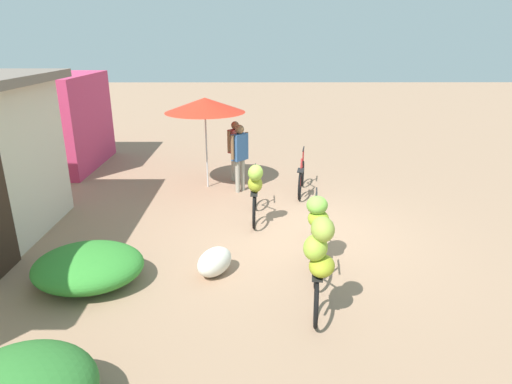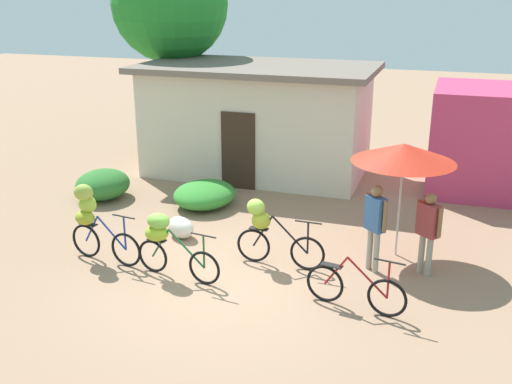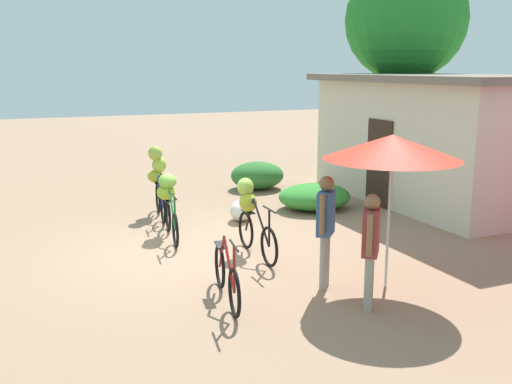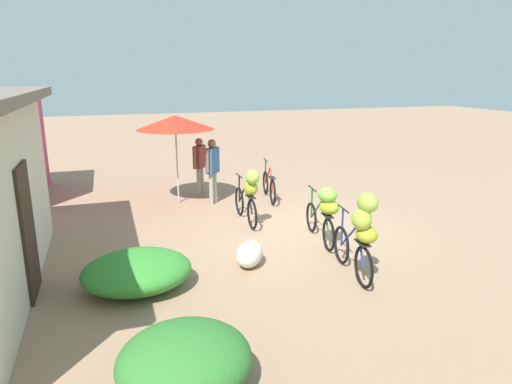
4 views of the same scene
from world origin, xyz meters
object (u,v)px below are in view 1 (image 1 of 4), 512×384
(market_umbrella, at_px, (205,105))
(person_vendor, at_px, (235,145))
(bicycle_near_pile, at_px, (317,220))
(bicycle_leftmost, at_px, (319,259))
(person_bystander, at_px, (240,151))
(shop_pink, at_px, (46,122))
(bicycle_by_shop, at_px, (301,178))
(bicycle_center_loaded, at_px, (255,188))
(produce_sack, at_px, (215,262))

(market_umbrella, distance_m, person_vendor, 1.43)
(bicycle_near_pile, distance_m, person_vendor, 4.71)
(bicycle_leftmost, relative_size, person_bystander, 0.97)
(market_umbrella, bearing_deg, shop_pink, 68.15)
(person_bystander, bearing_deg, shop_pink, 68.05)
(bicycle_by_shop, bearing_deg, person_bystander, 87.34)
(shop_pink, xyz_separation_m, person_bystander, (-2.27, -5.62, -0.30))
(market_umbrella, height_order, person_vendor, market_umbrella)
(shop_pink, height_order, bicycle_by_shop, shop_pink)
(person_bystander, bearing_deg, bicycle_center_loaded, -169.30)
(shop_pink, height_order, bicycle_near_pile, shop_pink)
(person_vendor, bearing_deg, bicycle_leftmost, -167.62)
(bicycle_by_shop, bearing_deg, produce_sack, 155.66)
(market_umbrella, relative_size, bicycle_by_shop, 1.33)
(person_vendor, bearing_deg, bicycle_by_shop, -121.18)
(bicycle_by_shop, height_order, produce_sack, bicycle_by_shop)
(produce_sack, distance_m, person_bystander, 4.11)
(bicycle_leftmost, relative_size, person_vendor, 1.02)
(bicycle_leftmost, bearing_deg, bicycle_center_loaded, 14.36)
(bicycle_leftmost, distance_m, bicycle_near_pile, 1.64)
(person_vendor, distance_m, person_bystander, 0.94)
(produce_sack, relative_size, person_bystander, 0.42)
(bicycle_by_shop, distance_m, person_vendor, 2.01)
(bicycle_near_pile, relative_size, produce_sack, 2.45)
(market_umbrella, distance_m, bicycle_near_pile, 4.66)
(person_vendor, bearing_deg, market_umbrella, 129.74)
(bicycle_near_pile, distance_m, bicycle_by_shop, 3.48)
(person_bystander, bearing_deg, produce_sack, 175.86)
(market_umbrella, xyz_separation_m, bicycle_leftmost, (-5.49, -2.02, -1.20))
(bicycle_leftmost, bearing_deg, person_vendor, 12.38)
(bicycle_leftmost, distance_m, bicycle_center_loaded, 3.34)
(person_vendor, bearing_deg, bicycle_center_loaded, -169.91)
(bicycle_leftmost, xyz_separation_m, bicycle_center_loaded, (3.23, 0.83, -0.14))
(shop_pink, distance_m, bicycle_by_shop, 7.55)
(bicycle_by_shop, relative_size, produce_sack, 2.41)
(produce_sack, bearing_deg, shop_pink, 40.29)
(bicycle_leftmost, xyz_separation_m, person_vendor, (6.07, 1.33, 0.09))
(bicycle_by_shop, height_order, person_vendor, person_vendor)
(person_vendor, xyz_separation_m, person_bystander, (-0.92, -0.14, 0.06))
(bicycle_near_pile, bearing_deg, bicycle_by_shop, -1.78)
(bicycle_by_shop, distance_m, produce_sack, 4.34)
(bicycle_leftmost, xyz_separation_m, person_bystander, (5.15, 1.19, 0.15))
(bicycle_leftmost, height_order, bicycle_center_loaded, bicycle_leftmost)
(bicycle_by_shop, distance_m, person_bystander, 1.64)
(shop_pink, bearing_deg, bicycle_leftmost, -137.42)
(market_umbrella, bearing_deg, bicycle_center_loaded, -152.10)
(shop_pink, height_order, bicycle_leftmost, shop_pink)
(market_umbrella, relative_size, bicycle_center_loaded, 1.30)
(shop_pink, bearing_deg, bicycle_near_pile, -129.57)
(bicycle_center_loaded, height_order, person_vendor, person_vendor)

